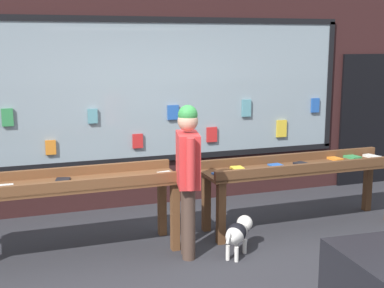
{
  "coord_description": "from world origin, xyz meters",
  "views": [
    {
      "loc": [
        -1.96,
        -4.84,
        2.31
      ],
      "look_at": [
        -0.06,
        0.61,
        1.19
      ],
      "focal_mm": 50.0,
      "sensor_mm": 36.0,
      "label": 1
    }
  ],
  "objects_px": {
    "display_table_right": "(302,172)",
    "person_browsing": "(188,170)",
    "display_table_left": "(62,190)",
    "small_dog": "(238,232)"
  },
  "relations": [
    {
      "from": "person_browsing",
      "to": "small_dog",
      "type": "height_order",
      "value": "person_browsing"
    },
    {
      "from": "display_table_left",
      "to": "person_browsing",
      "type": "relative_size",
      "value": 1.56
    },
    {
      "from": "person_browsing",
      "to": "display_table_right",
      "type": "bearing_deg",
      "value": -61.51
    },
    {
      "from": "display_table_right",
      "to": "small_dog",
      "type": "relative_size",
      "value": 5.35
    },
    {
      "from": "display_table_left",
      "to": "small_dog",
      "type": "xyz_separation_m",
      "value": [
        1.78,
        -0.62,
        -0.47
      ]
    },
    {
      "from": "display_table_left",
      "to": "person_browsing",
      "type": "bearing_deg",
      "value": -20.06
    },
    {
      "from": "small_dog",
      "to": "person_browsing",
      "type": "bearing_deg",
      "value": 117.7
    },
    {
      "from": "display_table_right",
      "to": "person_browsing",
      "type": "distance_m",
      "value": 1.75
    },
    {
      "from": "display_table_left",
      "to": "display_table_right",
      "type": "height_order",
      "value": "display_table_left"
    },
    {
      "from": "display_table_left",
      "to": "display_table_right",
      "type": "bearing_deg",
      "value": 0.07
    }
  ]
}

